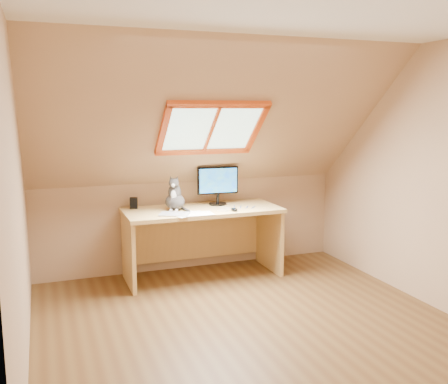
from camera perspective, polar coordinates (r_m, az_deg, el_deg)
name	(u,v)px	position (r m, az deg, el deg)	size (l,w,h in m)	color
ground	(252,327)	(4.33, 3.27, -15.19)	(3.50, 3.50, 0.00)	brown
room_shell	(259,158)	(3.87, 4.02, 3.86)	(3.52, 3.52, 2.41)	tan
desk	(200,228)	(5.45, -2.72, -4.10)	(1.66, 0.73, 0.76)	#E0B56A
monitor	(218,183)	(5.49, -0.71, 1.04)	(0.46, 0.19, 0.42)	black
cat	(175,198)	(5.25, -5.65, -0.64)	(0.28, 0.30, 0.37)	#443F3C
desk_speaker	(134,203)	(5.40, -10.29, -1.26)	(0.08, 0.08, 0.12)	black
graphics_tablet	(175,214)	(5.04, -5.67, -2.52)	(0.29, 0.21, 0.01)	#B2B2B7
mouse	(234,210)	(5.19, 1.18, -2.02)	(0.06, 0.11, 0.03)	black
papers	(196,214)	(5.05, -3.28, -2.52)	(0.35, 0.30, 0.01)	white
cables	(236,208)	(5.34, 1.43, -1.82)	(0.51, 0.26, 0.01)	silver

